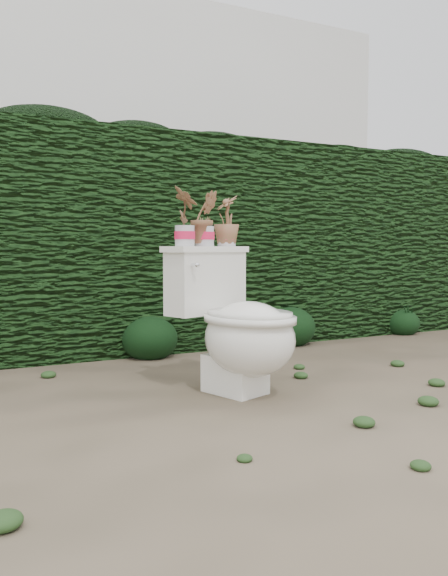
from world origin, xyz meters
name	(u,v)px	position (x,y,z in m)	size (l,w,h in m)	color
ground	(217,393)	(0.00, 0.00, 0.00)	(60.00, 60.00, 0.00)	#7D6D56
hedge	(128,243)	(0.00, 1.60, 0.80)	(8.00, 1.00, 1.60)	#1C4115
house_wall	(82,166)	(0.60, 6.00, 2.00)	(8.00, 3.50, 4.00)	silver
toilet	(238,327)	(0.10, -0.06, 0.36)	(0.66, 0.79, 0.78)	white
potted_plant_left	(185,218)	(-0.13, 0.12, 0.93)	(0.16, 0.11, 0.30)	#407B26
potted_plant_center	(204,220)	(0.01, 0.17, 0.92)	(0.16, 0.13, 0.29)	#407B26
potted_plant_right	(227,222)	(0.17, 0.23, 0.91)	(0.15, 0.15, 0.27)	#407B26
liriope_clump_2	(150,335)	(0.00, 1.09, 0.16)	(0.40, 0.40, 0.32)	black
liriope_clump_3	(290,324)	(1.17, 1.10, 0.16)	(0.41, 0.41, 0.33)	black
liriope_clump_4	(402,320)	(2.36, 1.11, 0.12)	(0.31, 0.31, 0.25)	black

